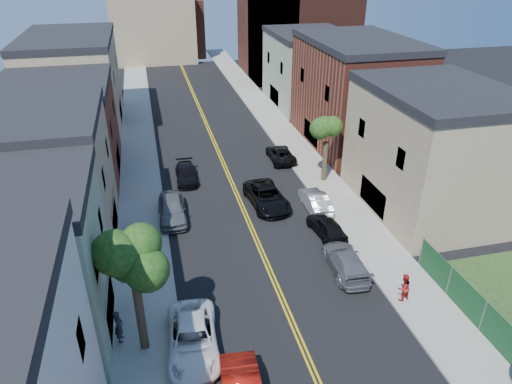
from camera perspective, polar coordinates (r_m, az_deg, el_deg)
sidewalk_left at (r=47.78m, az=-14.32°, el=4.63°), size 3.20×100.00×0.15m
sidewalk_right at (r=49.86m, az=4.14°, el=6.44°), size 3.20×100.00×0.15m
curb_left at (r=47.76m, az=-12.23°, el=4.86°), size 0.30×100.00×0.15m
curb_right at (r=49.39m, az=2.19°, el=6.28°), size 0.30×100.00×0.15m
bldg_left_palegrn at (r=25.71m, az=-28.43°, el=-9.11°), size 9.00×8.00×8.50m
bldg_left_tan_near at (r=33.13m, az=-25.37°, el=0.44°), size 9.00×10.00×9.00m
bldg_left_brick at (r=43.28m, az=-22.95°, el=6.41°), size 9.00×12.00×8.00m
bldg_left_tan_far at (r=56.33m, az=-21.36°, el=12.17°), size 9.00×16.00×9.50m
bldg_right_tan at (r=37.42m, az=20.82°, el=4.41°), size 9.00×12.00×9.00m
bldg_right_brick at (r=48.69m, az=12.07°, el=11.50°), size 9.00×14.00×10.00m
bldg_right_palegrn at (r=61.38m, az=6.47°, el=14.55°), size 9.00×12.00×8.50m
church at (r=75.57m, az=4.37°, el=19.47°), size 16.20×14.20×22.60m
backdrop_left at (r=87.05m, az=-12.53°, el=19.23°), size 14.00×8.00×12.00m
backdrop_center at (r=91.35m, az=-9.94°, el=19.20°), size 10.00×8.00×10.00m
fence_right at (r=27.13m, az=28.02°, el=-15.46°), size 0.04×15.00×1.90m
tree_left_mid at (r=21.66m, az=-15.25°, el=-5.94°), size 5.20×5.20×9.29m
tree_right_far at (r=39.11m, az=8.84°, el=8.91°), size 4.40×4.40×8.03m
white_pickup at (r=24.80m, az=-7.77°, el=-17.42°), size 2.90×5.63×1.52m
grey_car_left at (r=35.40m, az=-10.28°, el=-2.08°), size 2.12×5.04×1.70m
black_car_left at (r=41.16m, az=-8.59°, el=2.21°), size 1.95×4.47×1.28m
grey_car_right at (r=30.12m, az=10.95°, el=-8.37°), size 2.36×5.08×1.44m
black_car_right at (r=33.44m, az=8.66°, el=-4.20°), size 2.09×4.17×1.36m
silver_car_right at (r=36.50m, az=7.30°, el=-1.09°), size 1.65×4.42×1.44m
dark_car_right_far at (r=44.77m, az=3.04°, el=4.69°), size 2.25×4.71×1.30m
black_suv_lane at (r=36.70m, az=1.32°, el=-0.58°), size 3.01×5.78×1.55m
pedestrian_left at (r=25.70m, az=-16.49°, el=-15.51°), size 0.47×0.70×1.91m
pedestrian_right at (r=28.42m, az=17.66°, el=-11.08°), size 0.99×0.85×1.75m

